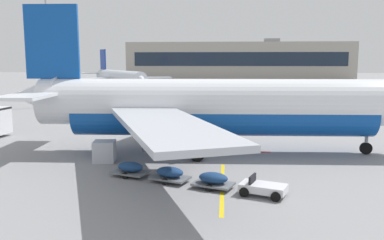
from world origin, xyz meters
name	(u,v)px	position (x,y,z in m)	size (l,w,h in m)	color
apron_paint_markings	(224,123)	(18.00, 38.03, 0.00)	(8.00, 95.29, 0.01)	yellow
airliner_foreground	(215,106)	(17.30, 21.32, 3.95)	(34.77, 34.59, 12.20)	white
airliner_mid_left	(119,78)	(-7.27, 83.26, 3.39)	(25.49, 27.35, 10.46)	silver
baggage_train	(191,177)	(16.08, 12.31, 0.53)	(11.36, 5.50, 1.14)	silver
uld_cargo_container	(104,151)	(8.94, 17.68, 0.80)	(1.77, 1.73, 1.60)	#B7BCC6
terminal_satellite	(238,61)	(23.26, 156.67, 7.34)	(88.58, 20.88, 16.25)	#9E998E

